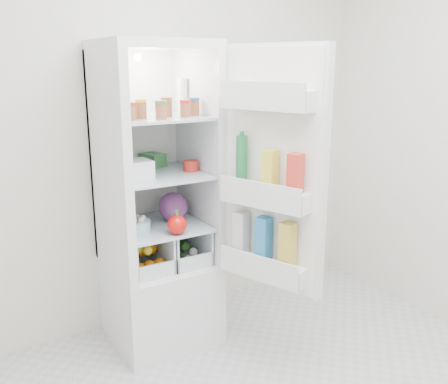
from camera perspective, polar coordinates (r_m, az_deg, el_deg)
room_walls at (r=1.95m, az=12.13°, el=11.69°), size 3.02×3.02×2.61m
refrigerator at (r=3.07m, az=-7.83°, el=-4.81°), size 0.60×0.60×1.80m
shelf_low at (r=2.99m, az=-7.40°, el=-3.81°), size 0.49×0.53×0.01m
shelf_mid at (r=2.91m, az=-7.59°, el=1.99°), size 0.49×0.53×0.02m
shelf_top at (r=2.86m, az=-7.82°, el=8.46°), size 0.49×0.53×0.02m
crisper_left at (r=2.99m, az=-9.47°, el=-6.53°), size 0.23×0.46×0.22m
crisper_right at (r=3.09m, az=-5.23°, el=-5.74°), size 0.23×0.46×0.22m
condiment_jars at (r=2.75m, az=-6.91°, el=9.30°), size 0.46×0.16×0.08m
squeeze_bottle at (r=3.02m, az=-4.79°, el=10.94°), size 0.08×0.08×0.20m
tub_white at (r=2.79m, az=-10.02°, el=2.57°), size 0.16×0.16×0.10m
tin_red at (r=2.95m, az=-3.82°, el=3.00°), size 0.10×0.10×0.06m
foil_tray at (r=2.95m, az=-11.32°, el=2.58°), size 0.20×0.16×0.04m
tub_green at (r=3.10m, az=-8.16°, el=3.65°), size 0.14×0.17×0.08m
red_cabbage at (r=3.03m, az=-5.85°, el=-1.68°), size 0.18×0.18×0.18m
bell_pepper at (r=2.79m, az=-5.39°, el=-3.75°), size 0.11×0.11×0.11m
mushroom_bowl at (r=2.86m, az=-9.87°, el=-3.91°), size 0.18×0.18×0.07m
citrus_pile at (r=2.97m, az=-9.27°, el=-7.16°), size 0.20×0.31×0.16m
veg_pile at (r=3.10m, az=-5.11°, el=-6.55°), size 0.16×0.30×0.10m
fridge_door at (r=2.63m, az=5.44°, el=1.63°), size 0.35×0.58×1.30m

